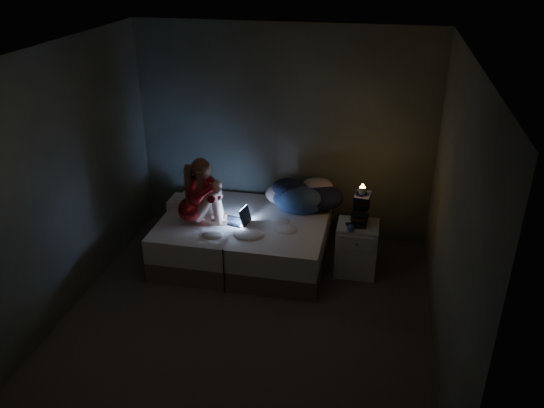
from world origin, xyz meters
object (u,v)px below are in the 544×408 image
(candle, at_px, (362,194))
(phone, at_px, (350,226))
(nightstand, at_px, (356,248))
(bed, at_px, (244,239))
(woman, at_px, (191,191))
(laptop, at_px, (235,214))

(candle, height_order, phone, candle)
(nightstand, xyz_separation_m, candle, (0.01, 0.01, 0.66))
(bed, distance_m, nightstand, 1.30)
(bed, height_order, woman, woman)
(woman, xyz_separation_m, nightstand, (1.85, 0.16, -0.60))
(woman, height_order, nightstand, woman)
(bed, xyz_separation_m, phone, (1.21, -0.07, 0.35))
(laptop, bearing_deg, candle, 15.28)
(woman, bearing_deg, bed, 2.55)
(bed, relative_size, woman, 2.44)
(laptop, height_order, nightstand, laptop)
(candle, bearing_deg, woman, -174.58)
(nightstand, height_order, phone, phone)
(phone, bearing_deg, candle, 13.96)
(laptop, height_order, phone, laptop)
(phone, bearing_deg, nightstand, 11.78)
(laptop, bearing_deg, woman, -156.79)
(woman, height_order, laptop, woman)
(nightstand, bearing_deg, candle, 45.54)
(nightstand, height_order, candle, candle)
(bed, relative_size, phone, 13.47)
(bed, distance_m, phone, 1.26)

